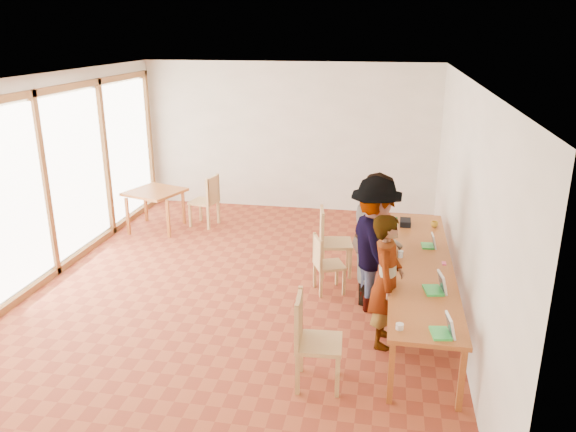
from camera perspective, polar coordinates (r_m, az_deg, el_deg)
ground at (r=8.31m, az=-4.79°, el=-7.34°), size 8.00×8.00×0.00m
wall_back at (r=11.57m, az=0.13°, el=8.02°), size 6.00×0.10×3.00m
wall_front at (r=4.33m, az=-19.31°, el=-11.91°), size 6.00×0.10×3.00m
wall_right at (r=7.57m, az=17.41°, el=1.44°), size 0.10×8.00×3.00m
window_wall at (r=9.00m, az=-23.62°, el=3.37°), size 0.10×8.00×3.00m
ceiling at (r=7.50m, az=-5.42°, el=13.90°), size 6.00×8.00×0.04m
communal_table at (r=7.47m, az=13.30°, el=-4.95°), size 0.80×4.00×0.75m
side_table at (r=10.74m, az=-13.36°, el=2.11°), size 0.90×0.90×0.75m
chair_near at (r=5.96m, az=2.11°, el=-11.60°), size 0.51×0.51×0.55m
chair_mid at (r=7.99m, az=3.62°, el=-4.31°), size 0.52×0.52×0.45m
chair_far at (r=8.56m, az=4.17°, el=-1.89°), size 0.55×0.55×0.55m
chair_empty at (r=9.43m, az=8.44°, el=-0.16°), size 0.50×0.50×0.54m
chair_spare at (r=10.73m, az=-8.09°, el=2.07°), size 0.54×0.54×0.53m
person_near at (r=6.69m, az=9.98°, el=-6.52°), size 0.44×0.63×1.63m
person_mid at (r=7.79m, az=9.04°, el=-2.12°), size 0.75×0.93×1.80m
person_far at (r=7.47m, az=8.77°, el=-2.90°), size 1.04×1.34×1.83m
laptop_near at (r=5.83m, az=15.68°, el=-11.03°), size 0.25×0.28×0.21m
laptop_mid at (r=6.69m, az=14.95°, el=-6.93°), size 0.28×0.31×0.23m
laptop_far at (r=7.98m, az=14.28°, el=-2.71°), size 0.21×0.24×0.19m
yellow_mug at (r=8.79m, az=14.65°, el=-0.82°), size 0.14×0.14×0.09m
green_bottle at (r=8.26m, az=10.80°, el=-1.08°), size 0.07×0.07×0.28m
clear_glass at (r=7.54m, az=11.36°, el=-3.81°), size 0.07×0.07×0.09m
condiment_cup at (r=5.84m, az=11.28°, el=-10.95°), size 0.08×0.08×0.06m
pink_phone at (r=7.48m, az=15.57°, el=-4.66°), size 0.05×0.10×0.01m
black_pouch at (r=8.76m, az=11.84°, el=-0.65°), size 0.16×0.26×0.09m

